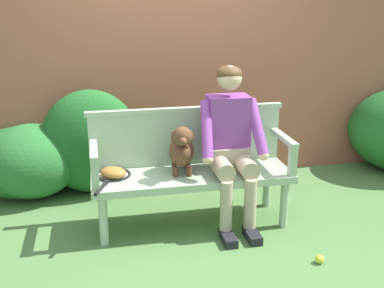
{
  "coord_description": "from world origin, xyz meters",
  "views": [
    {
      "loc": [
        -0.75,
        -3.61,
        1.92
      ],
      "look_at": [
        0.0,
        0.0,
        0.72
      ],
      "focal_mm": 44.69,
      "sensor_mm": 36.0,
      "label": 1
    }
  ],
  "objects_px": {
    "person_seated": "(230,140)",
    "tennis_racket": "(112,176)",
    "garden_bench": "(192,179)",
    "dog_on_bench": "(182,149)",
    "tennis_ball": "(320,259)",
    "baseball_glove": "(113,173)"
  },
  "relations": [
    {
      "from": "garden_bench",
      "to": "baseball_glove",
      "type": "height_order",
      "value": "baseball_glove"
    },
    {
      "from": "baseball_glove",
      "to": "dog_on_bench",
      "type": "bearing_deg",
      "value": 30.12
    },
    {
      "from": "garden_bench",
      "to": "dog_on_bench",
      "type": "bearing_deg",
      "value": -175.01
    },
    {
      "from": "garden_bench",
      "to": "baseball_glove",
      "type": "xyz_separation_m",
      "value": [
        -0.64,
        0.01,
        0.11
      ]
    },
    {
      "from": "person_seated",
      "to": "tennis_ball",
      "type": "height_order",
      "value": "person_seated"
    },
    {
      "from": "baseball_glove",
      "to": "tennis_ball",
      "type": "height_order",
      "value": "baseball_glove"
    },
    {
      "from": "garden_bench",
      "to": "person_seated",
      "type": "height_order",
      "value": "person_seated"
    },
    {
      "from": "person_seated",
      "to": "tennis_racket",
      "type": "distance_m",
      "value": 1.01
    },
    {
      "from": "garden_bench",
      "to": "tennis_racket",
      "type": "xyz_separation_m",
      "value": [
        -0.65,
        0.04,
        0.07
      ]
    },
    {
      "from": "person_seated",
      "to": "tennis_racket",
      "type": "bearing_deg",
      "value": 176.65
    },
    {
      "from": "garden_bench",
      "to": "dog_on_bench",
      "type": "xyz_separation_m",
      "value": [
        -0.09,
        -0.01,
        0.28
      ]
    },
    {
      "from": "dog_on_bench",
      "to": "tennis_racket",
      "type": "distance_m",
      "value": 0.61
    },
    {
      "from": "garden_bench",
      "to": "tennis_racket",
      "type": "distance_m",
      "value": 0.66
    },
    {
      "from": "tennis_racket",
      "to": "baseball_glove",
      "type": "distance_m",
      "value": 0.04
    },
    {
      "from": "garden_bench",
      "to": "dog_on_bench",
      "type": "distance_m",
      "value": 0.29
    },
    {
      "from": "garden_bench",
      "to": "person_seated",
      "type": "distance_m",
      "value": 0.46
    },
    {
      "from": "garden_bench",
      "to": "tennis_racket",
      "type": "height_order",
      "value": "tennis_racket"
    },
    {
      "from": "person_seated",
      "to": "tennis_ball",
      "type": "xyz_separation_m",
      "value": [
        0.47,
        -0.78,
        -0.7
      ]
    },
    {
      "from": "person_seated",
      "to": "tennis_racket",
      "type": "xyz_separation_m",
      "value": [
        -0.97,
        0.06,
        -0.26
      ]
    },
    {
      "from": "person_seated",
      "to": "tennis_racket",
      "type": "relative_size",
      "value": 2.31
    },
    {
      "from": "tennis_ball",
      "to": "dog_on_bench",
      "type": "bearing_deg",
      "value": 137.84
    },
    {
      "from": "dog_on_bench",
      "to": "baseball_glove",
      "type": "bearing_deg",
      "value": 177.73
    }
  ]
}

